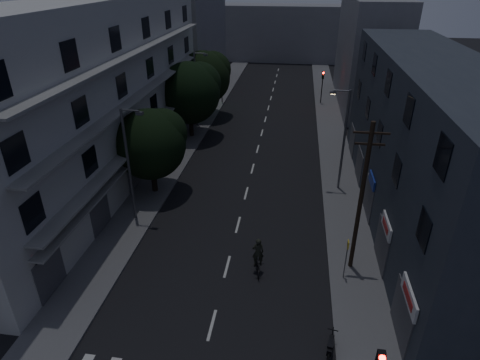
% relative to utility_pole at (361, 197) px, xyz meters
% --- Properties ---
extents(ground, '(160.00, 160.00, 0.00)m').
position_rel_utility_pole_xyz_m(ground, '(-7.27, 17.55, -4.87)').
color(ground, black).
rests_on(ground, ground).
extents(sidewalk_left, '(3.00, 90.00, 0.15)m').
position_rel_utility_pole_xyz_m(sidewalk_left, '(-14.77, 17.55, -4.79)').
color(sidewalk_left, '#565659').
rests_on(sidewalk_left, ground).
extents(sidewalk_right, '(3.00, 90.00, 0.15)m').
position_rel_utility_pole_xyz_m(sidewalk_right, '(0.23, 17.55, -4.79)').
color(sidewalk_right, '#565659').
rests_on(sidewalk_right, ground).
extents(lane_markings, '(0.15, 60.50, 0.01)m').
position_rel_utility_pole_xyz_m(lane_markings, '(-7.27, 23.80, -4.86)').
color(lane_markings, beige).
rests_on(lane_markings, ground).
extents(building_left, '(7.00, 36.00, 14.00)m').
position_rel_utility_pole_xyz_m(building_left, '(-19.25, 10.55, 2.13)').
color(building_left, '#B7B7B2').
rests_on(building_left, ground).
extents(building_right, '(6.19, 28.00, 11.00)m').
position_rel_utility_pole_xyz_m(building_right, '(4.72, 6.55, 0.63)').
color(building_right, '#2A3039').
rests_on(building_right, ground).
extents(building_far_left, '(6.00, 20.00, 16.00)m').
position_rel_utility_pole_xyz_m(building_far_left, '(-19.27, 40.55, 3.13)').
color(building_far_left, slate).
rests_on(building_far_left, ground).
extents(building_far_right, '(6.00, 20.00, 13.00)m').
position_rel_utility_pole_xyz_m(building_far_right, '(4.73, 34.55, 1.63)').
color(building_far_right, slate).
rests_on(building_far_right, ground).
extents(building_far_end, '(24.00, 8.00, 10.00)m').
position_rel_utility_pole_xyz_m(building_far_end, '(-7.27, 62.55, 0.13)').
color(building_far_end, slate).
rests_on(building_far_end, ground).
extents(tree_near, '(5.39, 5.39, 6.65)m').
position_rel_utility_pole_xyz_m(tree_near, '(-14.45, 7.29, -0.56)').
color(tree_near, black).
rests_on(tree_near, sidewalk_left).
extents(tree_mid, '(6.25, 6.25, 7.69)m').
position_rel_utility_pole_xyz_m(tree_mid, '(-14.50, 19.41, 0.09)').
color(tree_mid, black).
rests_on(tree_mid, sidewalk_left).
extents(tree_far, '(6.12, 6.12, 7.57)m').
position_rel_utility_pole_xyz_m(tree_far, '(-14.52, 26.18, 0.03)').
color(tree_far, black).
rests_on(tree_far, sidewalk_left).
extents(traffic_signal_far_right, '(0.28, 0.37, 4.10)m').
position_rel_utility_pole_xyz_m(traffic_signal_far_right, '(-0.58, 33.08, -1.77)').
color(traffic_signal_far_right, black).
rests_on(traffic_signal_far_right, sidewalk_right).
extents(traffic_signal_far_left, '(0.28, 0.37, 4.10)m').
position_rel_utility_pole_xyz_m(traffic_signal_far_left, '(-13.53, 31.62, -1.77)').
color(traffic_signal_far_left, black).
rests_on(traffic_signal_far_left, sidewalk_left).
extents(street_lamp_left_near, '(1.51, 0.25, 8.00)m').
position_rel_utility_pole_xyz_m(street_lamp_left_near, '(-14.44, 3.22, -0.27)').
color(street_lamp_left_near, '#54565B').
rests_on(street_lamp_left_near, sidewalk_left).
extents(street_lamp_right, '(1.51, 0.25, 8.00)m').
position_rel_utility_pole_xyz_m(street_lamp_right, '(-0.12, 9.76, -0.27)').
color(street_lamp_right, '#5B5C63').
rests_on(street_lamp_right, sidewalk_right).
extents(street_lamp_left_far, '(1.51, 0.25, 8.00)m').
position_rel_utility_pole_xyz_m(street_lamp_left_far, '(-14.58, 22.64, -0.27)').
color(street_lamp_left_far, slate).
rests_on(street_lamp_left_far, sidewalk_left).
extents(utility_pole, '(1.80, 0.24, 9.00)m').
position_rel_utility_pole_xyz_m(utility_pole, '(0.00, 0.00, 0.00)').
color(utility_pole, black).
rests_on(utility_pole, sidewalk_right).
extents(bus_stop_sign, '(0.06, 0.35, 2.52)m').
position_rel_utility_pole_xyz_m(bus_stop_sign, '(-0.50, -1.11, -2.98)').
color(bus_stop_sign, '#595B60').
rests_on(bus_stop_sign, sidewalk_right).
extents(motorcycle, '(0.57, 1.69, 1.10)m').
position_rel_utility_pole_xyz_m(motorcycle, '(-1.55, -6.35, -4.43)').
color(motorcycle, black).
rests_on(motorcycle, ground).
extents(cyclist, '(1.00, 1.93, 2.33)m').
position_rel_utility_pole_xyz_m(cyclist, '(-5.43, -1.11, -4.08)').
color(cyclist, black).
rests_on(cyclist, ground).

